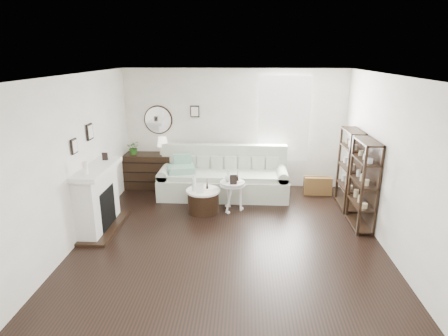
# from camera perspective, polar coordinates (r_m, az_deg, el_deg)

# --- Properties ---
(room) EXTENTS (5.50, 5.50, 5.50)m
(room) POSITION_cam_1_polar(r_m,az_deg,el_deg) (8.51, 6.60, 7.42)
(room) COLOR black
(room) RESTS_ON ground
(fireplace) EXTENTS (0.50, 1.40, 1.84)m
(fireplace) POSITION_cam_1_polar(r_m,az_deg,el_deg) (6.95, -18.59, -4.69)
(fireplace) COLOR white
(fireplace) RESTS_ON ground
(shelf_unit_far) EXTENTS (0.30, 0.80, 1.60)m
(shelf_unit_far) POSITION_cam_1_polar(r_m,az_deg,el_deg) (7.84, 18.59, -0.18)
(shelf_unit_far) COLOR black
(shelf_unit_far) RESTS_ON ground
(shelf_unit_near) EXTENTS (0.30, 0.80, 1.60)m
(shelf_unit_near) POSITION_cam_1_polar(r_m,az_deg,el_deg) (7.02, 20.44, -2.37)
(shelf_unit_near) COLOR black
(shelf_unit_near) RESTS_ON ground
(sofa) EXTENTS (2.77, 0.96, 1.08)m
(sofa) POSITION_cam_1_polar(r_m,az_deg,el_deg) (8.21, -0.08, -1.75)
(sofa) COLOR beige
(sofa) RESTS_ON ground
(quilt) EXTENTS (0.64, 0.56, 0.14)m
(quilt) POSITION_cam_1_polar(r_m,az_deg,el_deg) (8.10, -6.55, -0.15)
(quilt) COLOR #238064
(quilt) RESTS_ON sofa
(suitcase) EXTENTS (0.60, 0.20, 0.40)m
(suitcase) POSITION_cam_1_polar(r_m,az_deg,el_deg) (8.55, 14.07, -2.61)
(suitcase) COLOR brown
(suitcase) RESTS_ON ground
(dresser) EXTENTS (1.21, 0.52, 0.80)m
(dresser) POSITION_cam_1_polar(r_m,az_deg,el_deg) (8.83, -11.37, -0.42)
(dresser) COLOR black
(dresser) RESTS_ON ground
(table_lamp) EXTENTS (0.26, 0.26, 0.40)m
(table_lamp) POSITION_cam_1_polar(r_m,az_deg,el_deg) (8.59, -9.32, 3.37)
(table_lamp) COLOR silver
(table_lamp) RESTS_ON dresser
(potted_plant) EXTENTS (0.32, 0.29, 0.32)m
(potted_plant) POSITION_cam_1_polar(r_m,az_deg,el_deg) (8.72, -13.59, 3.04)
(potted_plant) COLOR #225117
(potted_plant) RESTS_ON dresser
(drum_table) EXTENTS (0.67, 0.67, 0.46)m
(drum_table) POSITION_cam_1_polar(r_m,az_deg,el_deg) (7.39, -3.17, -5.00)
(drum_table) COLOR black
(drum_table) RESTS_ON ground
(pedestal_table) EXTENTS (0.50, 0.50, 0.61)m
(pedestal_table) POSITION_cam_1_polar(r_m,az_deg,el_deg) (7.33, 1.30, -2.50)
(pedestal_table) COLOR white
(pedestal_table) RESTS_ON ground
(eiffel_drum) EXTENTS (0.12, 0.12, 0.19)m
(eiffel_drum) POSITION_cam_1_polar(r_m,az_deg,el_deg) (7.31, -2.59, -2.52)
(eiffel_drum) COLOR black
(eiffel_drum) RESTS_ON drum_table
(bottle_drum) EXTENTS (0.07, 0.07, 0.31)m
(bottle_drum) POSITION_cam_1_polar(r_m,az_deg,el_deg) (7.20, -4.60, -2.35)
(bottle_drum) COLOR silver
(bottle_drum) RESTS_ON drum_table
(card_frame_drum) EXTENTS (0.16, 0.09, 0.20)m
(card_frame_drum) POSITION_cam_1_polar(r_m,az_deg,el_deg) (7.12, -3.73, -3.05)
(card_frame_drum) COLOR silver
(card_frame_drum) RESTS_ON drum_table
(eiffel_ped) EXTENTS (0.13, 0.13, 0.18)m
(eiffel_ped) POSITION_cam_1_polar(r_m,az_deg,el_deg) (7.31, 2.09, -1.38)
(eiffel_ped) COLOR black
(eiffel_ped) RESTS_ON pedestal_table
(flask_ped) EXTENTS (0.13, 0.13, 0.25)m
(flask_ped) POSITION_cam_1_polar(r_m,az_deg,el_deg) (7.30, 0.63, -1.12)
(flask_ped) COLOR silver
(flask_ped) RESTS_ON pedestal_table
(card_frame_ped) EXTENTS (0.14, 0.08, 0.18)m
(card_frame_ped) POSITION_cam_1_polar(r_m,az_deg,el_deg) (7.16, 1.45, -1.77)
(card_frame_ped) COLOR black
(card_frame_ped) RESTS_ON pedestal_table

